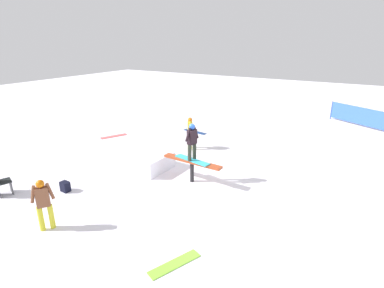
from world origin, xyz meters
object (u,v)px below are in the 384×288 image
Objects in this scene: loose_snowboard_lime at (175,264)px; loose_snowboard_coral at (114,136)px; backpack_on_snow at (65,187)px; bystander_yellow at (190,131)px; main_rider_on_rail at (192,143)px; folding_chair at (2,183)px; bystander_brown at (43,202)px; rail_feature at (192,164)px; loose_snowboard_navy at (195,132)px.

loose_snowboard_lime is 10.03m from loose_snowboard_coral.
loose_snowboard_lime is 5.13m from backpack_on_snow.
bystander_yellow is 4.32× the size of backpack_on_snow.
main_rider_on_rail is 6.27m from folding_chair.
loose_snowboard_coral is at bearing -113.35° from bystander_brown.
folding_chair is at bearing -59.27° from bystander_yellow.
bystander_brown is 3.79m from loose_snowboard_lime.
main_rider_on_rail is at bearing 0.00° from rail_feature.
rail_feature is at bearing -136.17° from backpack_on_snow.
main_rider_on_rail reaches higher than bystander_brown.
loose_snowboard_lime is (3.66, 0.59, -0.79)m from bystander_brown.
bystander_yellow is at bearing -94.61° from folding_chair.
bystander_yellow reaches higher than folding_chair.
rail_feature reaches higher than loose_snowboard_lime.
folding_chair is 1.94m from backpack_on_snow.
loose_snowboard_navy is at bearing -82.47° from folding_chair.
bystander_yellow is 1.67× the size of folding_chair.
bystander_yellow reaches higher than bystander_brown.
main_rider_on_rail reaches higher than loose_snowboard_coral.
loose_snowboard_navy is at bearing 130.39° from main_rider_on_rail.
loose_snowboard_coral is at bearing 169.99° from main_rider_on_rail.
bystander_yellow is 4.44m from loose_snowboard_coral.
rail_feature reaches higher than loose_snowboard_navy.
main_rider_on_rail is (0.00, 0.00, 0.77)m from rail_feature.
bystander_yellow is 7.59m from loose_snowboard_lime.
main_rider_on_rail is at bearing -121.47° from folding_chair.
bystander_yellow reaches higher than backpack_on_snow.
loose_snowboard_navy is at bearing 169.51° from bystander_yellow.
bystander_yellow is 1.04× the size of loose_snowboard_navy.
folding_chair is at bearing -65.70° from loose_snowboard_lime.
backpack_on_snow is at bearing -123.16° from folding_chair.
folding_chair is (-4.78, -3.93, -1.03)m from main_rider_on_rail.
loose_snowboard_lime is at bearing -7.49° from bystander_yellow.
loose_snowboard_navy is at bearing -139.36° from bystander_brown.
loose_snowboard_lime is 3.75× the size of backpack_on_snow.
loose_snowboard_navy is (3.23, 2.84, 0.00)m from loose_snowboard_coral.
bystander_brown is 4.22× the size of backpack_on_snow.
loose_snowboard_lime is at bearing 172.02° from backpack_on_snow.
rail_feature reaches higher than backpack_on_snow.
loose_snowboard_navy is (-2.90, 5.25, -0.67)m from rail_feature.
rail_feature is 6.62m from loose_snowboard_coral.
bystander_brown is at bearing 133.82° from backpack_on_snow.
main_rider_on_rail is at bearing -3.68° from bystander_yellow.
backpack_on_snow reaches higher than loose_snowboard_coral.
rail_feature is 1.61× the size of loose_snowboard_navy.
bystander_brown is 1.13× the size of loose_snowboard_lime.
main_rider_on_rail is 4.23× the size of backpack_on_snow.
folding_chair is at bearing -91.62° from loose_snowboard_navy.
loose_snowboard_lime is 1.45× the size of folding_chair.
loose_snowboard_lime is at bearing -159.63° from folding_chair.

